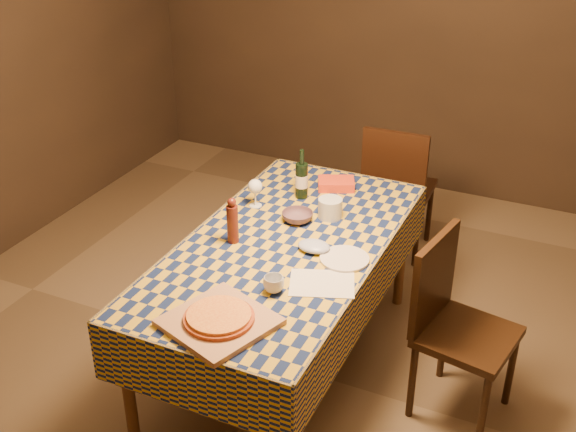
{
  "coord_description": "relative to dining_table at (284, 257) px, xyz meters",
  "views": [
    {
      "loc": [
        1.3,
        -2.76,
        2.58
      ],
      "look_at": [
        0.0,
        0.05,
        0.9
      ],
      "focal_mm": 45.0,
      "sensor_mm": 36.0,
      "label": 1
    }
  ],
  "objects": [
    {
      "name": "tumbler",
      "position": [
        0.13,
        -0.39,
        0.11
      ],
      "size": [
        0.11,
        0.11,
        0.07
      ],
      "primitive_type": "imported",
      "rotation": [
        0.0,
        0.0,
        0.14
      ],
      "color": "silver",
      "rests_on": "dining_table"
    },
    {
      "name": "pepper_mill",
      "position": [
        -0.24,
        -0.09,
        0.19
      ],
      "size": [
        0.06,
        0.06,
        0.24
      ],
      "color": "#4D1912",
      "rests_on": "dining_table"
    },
    {
      "name": "chair_right",
      "position": [
        0.85,
        0.08,
        -0.17
      ],
      "size": [
        0.5,
        0.49,
        0.93
      ],
      "color": "black",
      "rests_on": "ground"
    },
    {
      "name": "pizza",
      "position": [
        0.04,
        -0.7,
        0.12
      ],
      "size": [
        0.34,
        0.34,
        0.03
      ],
      "color": "#9C3E1A",
      "rests_on": "cutting_board"
    },
    {
      "name": "wine_glass",
      "position": [
        -0.31,
        0.3,
        0.19
      ],
      "size": [
        0.08,
        0.08,
        0.16
      ],
      "color": "white",
      "rests_on": "dining_table"
    },
    {
      "name": "bowl",
      "position": [
        -0.03,
        0.24,
        0.1
      ],
      "size": [
        0.2,
        0.2,
        0.05
      ],
      "primitive_type": "imported",
      "rotation": [
        0.0,
        0.0,
        0.28
      ],
      "color": "#5A404C",
      "rests_on": "dining_table"
    },
    {
      "name": "chair_far",
      "position": [
        0.17,
        1.38,
        -0.17
      ],
      "size": [
        0.43,
        0.44,
        0.93
      ],
      "color": "black",
      "rests_on": "ground"
    },
    {
      "name": "cutting_board",
      "position": [
        0.04,
        -0.7,
        0.09
      ],
      "size": [
        0.5,
        0.5,
        0.02
      ],
      "primitive_type": "cube",
      "rotation": [
        0.0,
        0.0,
        -0.34
      ],
      "color": "#AD7951",
      "rests_on": "dining_table"
    },
    {
      "name": "flour_patch",
      "position": [
        0.31,
        -0.25,
        0.08
      ],
      "size": [
        0.35,
        0.31,
        0.0
      ],
      "primitive_type": "cube",
      "rotation": [
        0.0,
        0.0,
        0.36
      ],
      "color": "silver",
      "rests_on": "dining_table"
    },
    {
      "name": "white_plate",
      "position": [
        0.33,
        -0.02,
        0.08
      ],
      "size": [
        0.31,
        0.31,
        0.01
      ],
      "primitive_type": "cylinder",
      "rotation": [
        0.0,
        0.0,
        -0.43
      ],
      "color": "silver",
      "rests_on": "dining_table"
    },
    {
      "name": "dining_table",
      "position": [
        0.0,
        0.0,
        0.0
      ],
      "size": [
        0.94,
        1.84,
        0.77
      ],
      "color": "brown",
      "rests_on": "ground"
    },
    {
      "name": "deli_tub",
      "position": [
        0.1,
        0.35,
        0.13
      ],
      "size": [
        0.16,
        0.16,
        0.11
      ],
      "primitive_type": "cylinder",
      "rotation": [
        0.0,
        0.0,
        0.27
      ],
      "color": "silver",
      "rests_on": "dining_table"
    },
    {
      "name": "takeout_container",
      "position": [
        0.01,
        0.69,
        0.1
      ],
      "size": [
        0.24,
        0.21,
        0.05
      ],
      "primitive_type": "cube",
      "rotation": [
        0.0,
        0.0,
        0.41
      ],
      "color": "red",
      "rests_on": "dining_table"
    },
    {
      "name": "room",
      "position": [
        0.0,
        0.0,
        0.66
      ],
      "size": [
        5.0,
        5.1,
        2.7
      ],
      "color": "brown",
      "rests_on": "ground"
    },
    {
      "name": "wine_bottle",
      "position": [
        -0.13,
        0.5,
        0.18
      ],
      "size": [
        0.08,
        0.08,
        0.28
      ],
      "color": "black",
      "rests_on": "dining_table"
    },
    {
      "name": "flour_bag",
      "position": [
        0.16,
        0.0,
        0.1
      ],
      "size": [
        0.19,
        0.16,
        0.05
      ],
      "primitive_type": "ellipsoid",
      "rotation": [
        0.0,
        0.0,
        -0.24
      ],
      "color": "#A3B0D1",
      "rests_on": "dining_table"
    }
  ]
}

